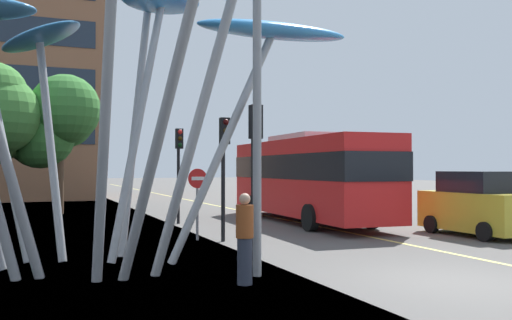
{
  "coord_description": "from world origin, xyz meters",
  "views": [
    {
      "loc": [
        -7.71,
        -8.74,
        2.22
      ],
      "look_at": [
        -0.57,
        9.12,
        2.5
      ],
      "focal_mm": 39.34,
      "sensor_mm": 36.0,
      "label": 1
    }
  ],
  "objects": [
    {
      "name": "no_entry_sign",
      "position": [
        -2.98,
        7.95,
        1.48
      ],
      "size": [
        0.6,
        0.12,
        2.2
      ],
      "color": "gray",
      "rests_on": "ground"
    },
    {
      "name": "traffic_light_island_mid",
      "position": [
        -2.27,
        13.17,
        2.75
      ],
      "size": [
        0.28,
        0.42,
        3.8
      ],
      "color": "black",
      "rests_on": "ground"
    },
    {
      "name": "tree_pavement_far",
      "position": [
        -6.64,
        20.14,
        4.46
      ],
      "size": [
        4.39,
        4.57,
        6.74
      ],
      "color": "brown",
      "rests_on": "ground"
    },
    {
      "name": "ground",
      "position": [
        -0.66,
        0.0,
        -0.05
      ],
      "size": [
        120.0,
        240.0,
        0.1
      ],
      "color": "#54514F"
    },
    {
      "name": "traffic_light_kerb_near",
      "position": [
        -2.79,
        3.61,
        2.69
      ],
      "size": [
        0.28,
        0.42,
        3.71
      ],
      "color": "black",
      "rests_on": "ground"
    },
    {
      "name": "car_parked_mid",
      "position": [
        5.9,
        5.62,
        1.0
      ],
      "size": [
        2.01,
        3.95,
        2.11
      ],
      "color": "gold",
      "rests_on": "ground"
    },
    {
      "name": "pedestrian",
      "position": [
        -3.94,
        1.27,
        0.88
      ],
      "size": [
        0.34,
        0.34,
        1.74
      ],
      "color": "#2D3342",
      "rests_on": "ground"
    },
    {
      "name": "car_parked_far",
      "position": [
        5.7,
        12.4,
        1.0
      ],
      "size": [
        2.03,
        3.92,
        2.15
      ],
      "color": "#2D5138",
      "rests_on": "ground"
    },
    {
      "name": "traffic_light_kerb_far",
      "position": [
        -2.33,
        7.31,
        2.71
      ],
      "size": [
        0.28,
        0.42,
        3.74
      ],
      "color": "black",
      "rests_on": "ground"
    },
    {
      "name": "car_side_street",
      "position": [
        5.88,
        18.64,
        1.07
      ],
      "size": [
        1.94,
        3.92,
        2.29
      ],
      "color": "navy",
      "rests_on": "ground"
    },
    {
      "name": "street_lamp",
      "position": [
        -2.96,
        1.96,
        4.64
      ],
      "size": [
        1.89,
        0.44,
        7.19
      ],
      "color": "gray",
      "rests_on": "ground"
    },
    {
      "name": "red_bus",
      "position": [
        2.73,
        11.86,
        1.97
      ],
      "size": [
        3.06,
        11.37,
        3.6
      ],
      "color": "red",
      "rests_on": "ground"
    }
  ]
}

